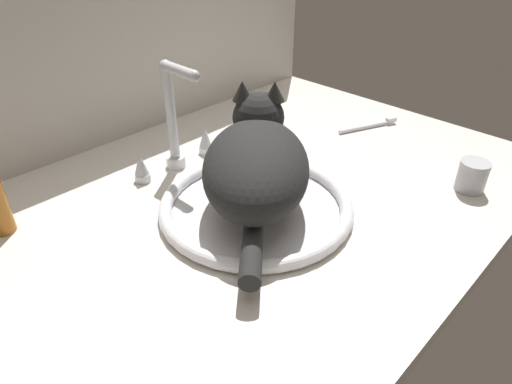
# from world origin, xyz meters

# --- Properties ---
(countertop) EXTENTS (1.12, 0.78, 0.03)m
(countertop) POSITION_xyz_m (0.00, 0.00, 0.01)
(countertop) COLOR silver
(countertop) RESTS_ON ground
(backsplash_wall) EXTENTS (1.12, 0.02, 0.44)m
(backsplash_wall) POSITION_xyz_m (0.00, 0.40, 0.22)
(backsplash_wall) COLOR beige
(backsplash_wall) RESTS_ON ground
(sink_basin) EXTENTS (0.35, 0.35, 0.02)m
(sink_basin) POSITION_xyz_m (-0.05, -0.04, 0.04)
(sink_basin) COLOR white
(sink_basin) RESTS_ON countertop
(faucet) EXTENTS (0.20, 0.11, 0.22)m
(faucet) POSITION_xyz_m (-0.05, 0.19, 0.12)
(faucet) COLOR silver
(faucet) RESTS_ON countertop
(cat) EXTENTS (0.34, 0.32, 0.18)m
(cat) POSITION_xyz_m (-0.03, -0.03, 0.12)
(cat) COLOR black
(cat) RESTS_ON sink_basin
(metal_jar) EXTENTS (0.06, 0.06, 0.06)m
(metal_jar) POSITION_xyz_m (0.29, -0.28, 0.06)
(metal_jar) COLOR #B2B5BA
(metal_jar) RESTS_ON countertop
(toothbrush) EXTENTS (0.15, 0.07, 0.02)m
(toothbrush) POSITION_xyz_m (0.40, 0.01, 0.04)
(toothbrush) COLOR silver
(toothbrush) RESTS_ON countertop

